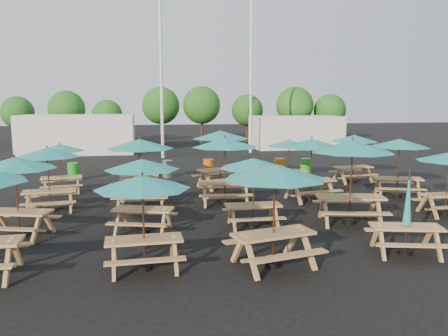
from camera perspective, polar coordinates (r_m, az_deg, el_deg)
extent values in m
plane|color=black|center=(16.07, 0.92, -4.66)|extent=(120.00, 120.00, 0.00)
cube|color=tan|center=(13.18, -25.31, -5.21)|extent=(1.88, 1.15, 0.06)
cube|color=tan|center=(12.72, -26.75, -7.09)|extent=(1.75, 0.73, 0.04)
cube|color=tan|center=(13.78, -23.83, -5.76)|extent=(1.75, 0.73, 0.04)
cylinder|color=black|center=(13.34, -25.12, -8.02)|extent=(0.35, 0.35, 0.10)
cylinder|color=brown|center=(13.09, -25.42, -3.51)|extent=(0.04, 0.04, 2.24)
cone|color=teal|center=(12.95, -25.68, 0.60)|extent=(2.71, 2.71, 0.31)
cube|color=tan|center=(15.91, -21.84, -2.81)|extent=(1.79, 0.88, 0.06)
cube|color=tan|center=(15.35, -21.97, -4.27)|extent=(1.74, 0.46, 0.04)
cube|color=tan|center=(16.58, -21.62, -3.34)|extent=(1.74, 0.46, 0.04)
cylinder|color=black|center=(16.05, -21.71, -5.12)|extent=(0.34, 0.34, 0.10)
cylinder|color=brown|center=(15.85, -21.92, -1.42)|extent=(0.04, 0.04, 2.20)
cone|color=teal|center=(15.72, -22.10, 1.91)|extent=(2.40, 2.40, 0.31)
cube|color=tan|center=(18.95, -20.48, -1.16)|extent=(1.68, 0.89, 0.05)
cube|color=tan|center=(18.42, -20.45, -2.24)|extent=(1.61, 0.49, 0.04)
cube|color=tan|center=(19.57, -20.42, -1.63)|extent=(1.61, 0.49, 0.04)
cylinder|color=black|center=(19.06, -20.38, -2.97)|extent=(0.32, 0.32, 0.09)
cylinder|color=brown|center=(18.90, -20.53, -0.07)|extent=(0.04, 0.04, 2.04)
cone|color=teal|center=(18.80, -20.67, 2.52)|extent=(2.30, 2.30, 0.28)
cube|color=tan|center=(9.86, -10.41, -9.17)|extent=(1.70, 0.73, 0.06)
cube|color=tan|center=(9.37, -10.22, -11.87)|extent=(1.68, 0.31, 0.04)
cube|color=tan|center=(10.53, -10.49, -9.57)|extent=(1.68, 0.31, 0.04)
cylinder|color=black|center=(10.08, -10.31, -12.65)|extent=(0.33, 0.33, 0.09)
cylinder|color=brown|center=(9.76, -10.47, -7.04)|extent=(0.04, 0.04, 2.14)
cone|color=teal|center=(9.56, -10.61, -1.82)|extent=(2.18, 2.18, 0.30)
cube|color=tan|center=(12.58, -10.52, -5.31)|extent=(1.79, 1.10, 0.06)
cube|color=tan|center=(12.08, -11.34, -7.23)|extent=(1.67, 0.70, 0.04)
cube|color=tan|center=(13.21, -9.71, -5.82)|extent=(1.67, 0.70, 0.04)
cylinder|color=black|center=(12.74, -10.44, -8.11)|extent=(0.33, 0.33, 0.09)
cylinder|color=brown|center=(12.49, -10.57, -3.61)|extent=(0.04, 0.04, 2.14)
cone|color=teal|center=(12.34, -10.68, 0.49)|extent=(2.59, 2.59, 0.30)
cube|color=tan|center=(15.70, -10.78, -2.21)|extent=(1.96, 0.88, 0.06)
cube|color=tan|center=(15.07, -10.99, -3.85)|extent=(1.92, 0.41, 0.04)
cube|color=tan|center=(16.44, -10.53, -2.81)|extent=(1.92, 0.41, 0.04)
cylinder|color=black|center=(15.85, -10.71, -4.81)|extent=(0.38, 0.38, 0.11)
cylinder|color=brown|center=(15.62, -10.83, -0.64)|extent=(0.05, 0.05, 2.44)
cone|color=teal|center=(15.50, -10.93, 3.11)|extent=(2.55, 2.55, 0.34)
cube|color=tan|center=(18.65, -11.06, -0.92)|extent=(1.63, 0.70, 0.05)
cube|color=tan|center=(18.12, -10.98, -2.02)|extent=(1.61, 0.30, 0.04)
cube|color=tan|center=(19.27, -11.10, -1.40)|extent=(1.61, 0.30, 0.04)
cylinder|color=black|center=(18.76, -11.01, -2.77)|extent=(0.32, 0.32, 0.09)
cylinder|color=brown|center=(18.60, -11.10, 0.18)|extent=(0.04, 0.04, 2.04)
cone|color=teal|center=(18.50, -11.17, 2.82)|extent=(2.09, 2.09, 0.28)
cube|color=tan|center=(9.95, 6.48, -8.52)|extent=(1.96, 1.12, 0.06)
cube|color=tan|center=(9.49, 8.51, -11.29)|extent=(1.85, 0.68, 0.04)
cube|color=tan|center=(10.60, 4.62, -9.10)|extent=(1.85, 0.68, 0.04)
cylinder|color=black|center=(10.17, 6.41, -12.32)|extent=(0.37, 0.37, 0.10)
cylinder|color=brown|center=(9.83, 6.52, -6.19)|extent=(0.04, 0.04, 2.35)
cone|color=teal|center=(9.63, 6.62, -0.47)|extent=(2.76, 2.76, 0.33)
cube|color=tan|center=(12.95, 3.83, -4.86)|extent=(1.64, 0.66, 0.05)
cube|color=tan|center=(12.45, 4.42, -6.66)|extent=(1.64, 0.25, 0.04)
cube|color=tan|center=(13.58, 3.25, -5.36)|extent=(1.64, 0.25, 0.04)
cylinder|color=black|center=(13.11, 3.80, -7.52)|extent=(0.33, 0.33, 0.09)
cylinder|color=brown|center=(12.87, 3.84, -3.24)|extent=(0.04, 0.04, 2.09)
cone|color=teal|center=(12.72, 3.88, 0.64)|extent=(2.07, 2.07, 0.29)
cube|color=tan|center=(15.85, 0.13, -1.94)|extent=(1.98, 0.93, 0.06)
cube|color=tan|center=(15.23, 0.33, -3.56)|extent=(1.93, 0.45, 0.04)
cube|color=tan|center=(16.60, -0.05, -2.55)|extent=(1.93, 0.45, 0.04)
cylinder|color=black|center=(16.00, 0.13, -4.52)|extent=(0.38, 0.38, 0.11)
cylinder|color=brown|center=(15.78, 0.13, -0.38)|extent=(0.05, 0.05, 2.45)
cone|color=teal|center=(15.65, 0.14, 3.35)|extent=(2.61, 2.61, 0.34)
cube|color=tan|center=(18.90, -0.47, -0.18)|extent=(2.10, 1.37, 0.07)
cube|color=tan|center=(18.33, 0.61, -1.45)|extent=(1.94, 0.91, 0.04)
cube|color=tan|center=(19.58, -1.48, -0.82)|extent=(1.94, 0.91, 0.04)
cylinder|color=black|center=(19.03, -0.47, -2.42)|extent=(0.39, 0.39, 0.11)
cylinder|color=brown|center=(18.84, -0.47, 1.16)|extent=(0.05, 0.05, 2.51)
cone|color=teal|center=(18.74, -0.48, 4.37)|extent=(3.12, 3.12, 0.35)
cube|color=tan|center=(11.55, 22.72, -7.10)|extent=(1.77, 1.02, 0.06)
cube|color=tan|center=(11.08, 23.66, -9.26)|extent=(1.67, 0.62, 0.04)
cube|color=tan|center=(12.18, 21.73, -7.56)|extent=(1.67, 0.62, 0.04)
cylinder|color=black|center=(11.73, 22.54, -10.10)|extent=(0.33, 0.33, 0.09)
cylinder|color=brown|center=(11.46, 22.83, -5.27)|extent=(0.04, 0.04, 2.12)
cone|color=teal|center=(11.38, 22.94, -3.47)|extent=(0.20, 0.20, 1.38)
cube|color=tan|center=(13.84, 16.15, -3.64)|extent=(2.14, 1.20, 0.07)
cube|color=tan|center=(13.21, 16.84, -5.69)|extent=(2.03, 0.71, 0.04)
cube|color=tan|center=(14.61, 15.43, -4.28)|extent=(2.03, 0.71, 0.04)
cylinder|color=black|center=(14.02, 16.02, -6.73)|extent=(0.40, 0.40, 0.11)
cylinder|color=brown|center=(13.75, 16.23, -1.77)|extent=(0.05, 0.05, 2.57)
cone|color=teal|center=(13.61, 16.42, 2.73)|extent=(2.99, 2.99, 0.36)
cube|color=tan|center=(16.78, 11.25, -1.61)|extent=(1.94, 0.99, 0.06)
cube|color=tan|center=(16.26, 12.41, -3.04)|extent=(1.87, 0.54, 0.04)
cube|color=tan|center=(17.41, 10.11, -2.21)|extent=(1.87, 0.54, 0.04)
cylinder|color=black|center=(16.92, 11.18, -3.98)|extent=(0.37, 0.37, 0.10)
cylinder|color=brown|center=(16.71, 11.29, -0.19)|extent=(0.05, 0.05, 2.36)
cone|color=teal|center=(16.59, 11.39, 3.21)|extent=(2.63, 2.63, 0.33)
cube|color=tan|center=(19.68, 8.43, -0.35)|extent=(1.62, 0.63, 0.05)
cube|color=tan|center=(19.17, 8.97, -1.38)|extent=(1.62, 0.23, 0.04)
cube|color=tan|center=(20.28, 7.90, -0.82)|extent=(1.62, 0.23, 0.04)
cylinder|color=black|center=(19.78, 8.39, -2.12)|extent=(0.32, 0.32, 0.09)
cylinder|color=brown|center=(19.63, 8.46, 0.72)|extent=(0.04, 0.04, 2.07)
cone|color=teal|center=(19.53, 8.51, 3.25)|extent=(2.01, 2.01, 0.29)
cube|color=tan|center=(16.09, 27.04, -3.13)|extent=(1.66, 0.68, 0.05)
cube|color=tan|center=(16.62, 25.79, -3.63)|extent=(1.65, 0.27, 0.04)
cylinder|color=black|center=(16.22, 26.89, -5.31)|extent=(0.33, 0.33, 0.09)
cylinder|color=brown|center=(16.02, 27.13, -1.82)|extent=(0.04, 0.04, 2.10)
cube|color=tan|center=(18.33, 21.74, -1.27)|extent=(1.94, 1.25, 0.06)
cube|color=tan|center=(17.74, 22.15, -2.55)|extent=(1.79, 0.82, 0.04)
cube|color=tan|center=(19.01, 21.26, -1.80)|extent=(1.79, 0.82, 0.04)
cylinder|color=black|center=(18.45, 21.62, -3.39)|extent=(0.36, 0.36, 0.10)
cylinder|color=brown|center=(18.26, 21.81, 0.01)|extent=(0.04, 0.04, 2.31)
cone|color=teal|center=(18.16, 21.98, 3.05)|extent=(2.86, 2.86, 0.32)
cube|color=tan|center=(21.10, 16.51, 0.13)|extent=(1.79, 0.80, 0.06)
cube|color=tan|center=(20.60, 17.37, -0.89)|extent=(1.75, 0.37, 0.04)
cube|color=tan|center=(21.69, 15.63, -0.37)|extent=(1.75, 0.37, 0.04)
cylinder|color=black|center=(21.21, 16.43, -1.66)|extent=(0.35, 0.35, 0.10)
cylinder|color=brown|center=(21.05, 16.55, 1.19)|extent=(0.04, 0.04, 2.22)
cone|color=teal|center=(20.96, 16.66, 3.74)|extent=(2.32, 2.32, 0.31)
cylinder|color=#1B991E|center=(21.91, -19.07, -0.46)|extent=(0.53, 0.53, 0.85)
cylinder|color=gray|center=(21.77, -7.40, -0.12)|extent=(0.53, 0.53, 0.85)
cylinder|color=#C4570B|center=(22.05, -2.05, 0.06)|extent=(0.53, 0.53, 0.85)
cylinder|color=#C4570B|center=(22.53, 7.26, 0.18)|extent=(0.53, 0.53, 0.85)
cylinder|color=#1B991E|center=(22.75, 10.59, 0.18)|extent=(0.53, 0.53, 0.85)
cylinder|color=silver|center=(29.48, -8.22, 12.97)|extent=(0.20, 0.20, 12.00)
cylinder|color=silver|center=(32.33, 3.55, 12.63)|extent=(0.20, 0.20, 12.00)
cube|color=silver|center=(33.83, -18.50, 4.23)|extent=(8.00, 4.00, 2.80)
cube|color=silver|center=(36.46, 9.31, 4.68)|extent=(7.00, 4.00, 2.60)
cylinder|color=#382314|center=(42.21, -25.20, 4.03)|extent=(0.24, 0.24, 1.92)
sphere|color=#1E5919|center=(42.13, -25.36, 6.57)|extent=(2.80, 2.80, 2.80)
cylinder|color=#382314|center=(39.95, -19.70, 4.28)|extent=(0.24, 0.24, 2.14)
sphere|color=#1E5919|center=(39.86, -19.86, 7.28)|extent=(3.11, 3.11, 3.11)
cylinder|color=#382314|center=(39.28, -14.91, 4.17)|extent=(0.24, 0.24, 1.78)
sphere|color=#1E5919|center=(39.19, -15.01, 6.71)|extent=(2.59, 2.59, 2.59)
cylinder|color=#382314|center=(40.18, -8.18, 4.84)|extent=(0.24, 0.24, 2.31)
sphere|color=#1E5919|center=(40.11, -8.25, 8.06)|extent=(3.36, 3.36, 3.36)
cylinder|color=#382314|center=(40.00, -2.90, 4.92)|extent=(0.24, 0.24, 2.35)
sphere|color=#1E5919|center=(39.92, -2.93, 8.21)|extent=(3.41, 3.41, 3.41)
cylinder|color=#382314|center=(41.17, 3.03, 4.79)|extent=(0.24, 0.24, 2.02)
sphere|color=#1E5919|center=(41.09, 3.05, 7.54)|extent=(2.94, 2.94, 2.94)
cylinder|color=#382314|center=(40.54, 9.15, 4.86)|extent=(0.24, 0.24, 2.32)
sphere|color=#1E5919|center=(40.47, 9.23, 8.07)|extent=(3.38, 3.38, 3.38)
cylinder|color=#382314|center=(41.80, 13.55, 4.64)|extent=(0.24, 0.24, 2.03)
sphere|color=#1E5919|center=(41.72, 13.65, 7.36)|extent=(2.95, 2.95, 2.95)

